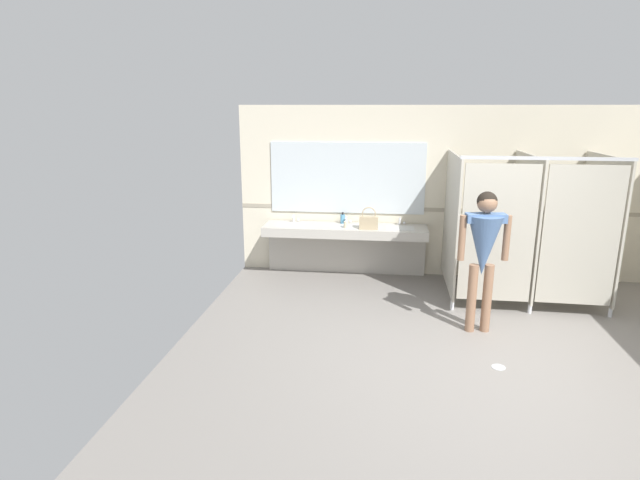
# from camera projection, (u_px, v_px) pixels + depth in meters

# --- Properties ---
(ground_plane) EXTENTS (6.82, 6.72, 0.10)m
(ground_plane) POSITION_uv_depth(u_px,v_px,m) (489.00, 374.00, 5.24)
(ground_plane) COLOR gray
(wall_back) EXTENTS (6.82, 0.12, 2.62)m
(wall_back) POSITION_uv_depth(u_px,v_px,m) (459.00, 193.00, 7.89)
(wall_back) COLOR beige
(wall_back) RESTS_ON ground_plane
(wall_back_tile_band) EXTENTS (6.82, 0.01, 0.06)m
(wall_back_tile_band) POSITION_uv_depth(u_px,v_px,m) (458.00, 210.00, 7.89)
(wall_back_tile_band) COLOR #9E937F
(wall_back_tile_band) RESTS_ON wall_back
(vanity_counter) EXTENTS (2.50, 0.59, 0.94)m
(vanity_counter) POSITION_uv_depth(u_px,v_px,m) (345.00, 238.00, 8.00)
(vanity_counter) COLOR #B2ADA3
(vanity_counter) RESTS_ON ground_plane
(mirror_panel) EXTENTS (2.40, 0.02, 1.10)m
(mirror_panel) POSITION_uv_depth(u_px,v_px,m) (347.00, 178.00, 7.98)
(mirror_panel) COLOR silver
(mirror_panel) RESTS_ON wall_back
(bathroom_stalls) EXTENTS (2.03, 1.50, 2.02)m
(bathroom_stalls) POSITION_uv_depth(u_px,v_px,m) (528.00, 226.00, 6.87)
(bathroom_stalls) COLOR #B2AD9E
(bathroom_stalls) RESTS_ON ground_plane
(person_standing) EXTENTS (0.58, 0.44, 1.68)m
(person_standing) POSITION_uv_depth(u_px,v_px,m) (484.00, 245.00, 5.88)
(person_standing) COLOR #8C664C
(person_standing) RESTS_ON ground_plane
(handbag) EXTENTS (0.28, 0.12, 0.33)m
(handbag) POSITION_uv_depth(u_px,v_px,m) (369.00, 222.00, 7.65)
(handbag) COLOR tan
(handbag) RESTS_ON vanity_counter
(soap_dispenser) EXTENTS (0.07, 0.07, 0.18)m
(soap_dispenser) POSITION_uv_depth(u_px,v_px,m) (343.00, 219.00, 8.02)
(soap_dispenser) COLOR teal
(soap_dispenser) RESTS_ON vanity_counter
(paper_cup) EXTENTS (0.07, 0.07, 0.10)m
(paper_cup) POSITION_uv_depth(u_px,v_px,m) (346.00, 225.00, 7.73)
(paper_cup) COLOR beige
(paper_cup) RESTS_ON vanity_counter
(floor_drain_cover) EXTENTS (0.14, 0.14, 0.01)m
(floor_drain_cover) POSITION_uv_depth(u_px,v_px,m) (499.00, 367.00, 5.28)
(floor_drain_cover) COLOR #B7BABF
(floor_drain_cover) RESTS_ON ground_plane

